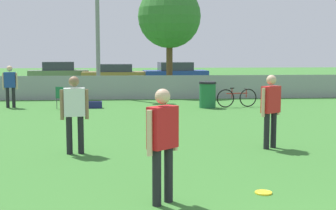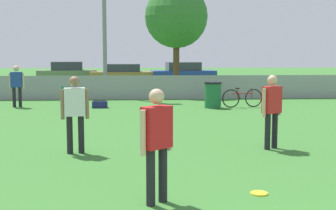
% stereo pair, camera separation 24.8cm
% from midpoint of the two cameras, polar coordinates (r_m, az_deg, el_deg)
% --- Properties ---
extents(fence_backline, '(21.91, 0.07, 1.21)m').
position_cam_midpoint_polar(fence_backline, '(21.65, -0.80, 2.18)').
color(fence_backline, gray).
rests_on(fence_backline, ground_plane).
extents(tree_near_pole, '(3.19, 3.19, 5.56)m').
position_cam_midpoint_polar(tree_near_pole, '(24.07, -0.12, 10.69)').
color(tree_near_pole, brown).
rests_on(tree_near_pole, ground_plane).
extents(player_thrower_red, '(0.48, 0.46, 1.67)m').
position_cam_midpoint_polar(player_thrower_red, '(6.68, -1.72, -3.97)').
color(player_thrower_red, black).
rests_on(player_thrower_red, ground_plane).
extents(player_defender_red, '(0.51, 0.43, 1.67)m').
position_cam_midpoint_polar(player_defender_red, '(10.76, 11.77, -0.10)').
color(player_defender_red, black).
rests_on(player_defender_red, ground_plane).
extents(player_receiver_white, '(0.60, 0.28, 1.67)m').
position_cam_midpoint_polar(player_receiver_white, '(10.19, -12.02, -0.47)').
color(player_receiver_white, black).
rests_on(player_receiver_white, ground_plane).
extents(spectator_in_blue, '(0.58, 0.23, 1.65)m').
position_cam_midpoint_polar(spectator_in_blue, '(19.32, -19.05, 2.50)').
color(spectator_in_blue, black).
rests_on(spectator_in_blue, ground_plane).
extents(frisbee_disc, '(0.27, 0.27, 0.03)m').
position_cam_midpoint_polar(frisbee_disc, '(7.51, 10.62, -10.45)').
color(frisbee_disc, yellow).
rests_on(frisbee_disc, ground_plane).
extents(folding_chair_sideline, '(0.60, 0.60, 0.86)m').
position_cam_midpoint_polar(folding_chair_sideline, '(18.35, -13.10, 1.07)').
color(folding_chair_sideline, '#333338').
rests_on(folding_chair_sideline, ground_plane).
extents(bicycle_sideline, '(1.66, 0.44, 0.78)m').
position_cam_midpoint_polar(bicycle_sideline, '(18.68, 8.02, 0.88)').
color(bicycle_sideline, black).
rests_on(bicycle_sideline, ground_plane).
extents(trash_bin, '(0.67, 0.67, 1.02)m').
position_cam_midpoint_polar(trash_bin, '(18.36, 4.45, 1.27)').
color(trash_bin, '#1E6638').
rests_on(trash_bin, ground_plane).
extents(gear_bag_sideline, '(0.58, 0.32, 0.29)m').
position_cam_midpoint_polar(gear_bag_sideline, '(18.47, -9.35, 0.04)').
color(gear_bag_sideline, navy).
rests_on(gear_bag_sideline, ground_plane).
extents(parked_car_olive, '(4.14, 2.25, 1.51)m').
position_cam_midpoint_polar(parked_car_olive, '(32.56, -13.40, 3.76)').
color(parked_car_olive, black).
rests_on(parked_car_olive, ground_plane).
extents(parked_car_tan, '(4.30, 1.71, 1.38)m').
position_cam_midpoint_polar(parked_car_tan, '(31.10, -6.69, 3.69)').
color(parked_car_tan, black).
rests_on(parked_car_tan, ground_plane).
extents(parked_car_blue, '(4.34, 2.23, 1.50)m').
position_cam_midpoint_polar(parked_car_blue, '(31.26, 0.66, 3.84)').
color(parked_car_blue, black).
rests_on(parked_car_blue, ground_plane).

